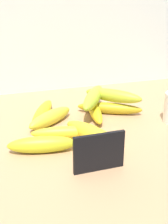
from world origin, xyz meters
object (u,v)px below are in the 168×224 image
Objects in this scene: banana_0 at (94,110)px; banana_6 at (42,113)px; chalkboard_sign at (99,154)px; banana_7 at (93,97)px; banana_2 at (109,108)px; banana_1 at (93,135)px; banana_8 at (113,96)px; banana_4 at (66,132)px; banana_3 at (50,118)px; banana_5 at (42,144)px.

banana_6 is at bearing 172.07° from banana_0.
chalkboard_sign is 0.53× the size of banana_7.
banana_0 is 4.91cm from banana_2.
banana_8 is at bearing 53.29° from banana_1.
banana_1 reaches higher than banana_0.
banana_8 reaches higher than banana_6.
banana_7 is at bearing 165.84° from banana_2.
chalkboard_sign is at bearing -104.36° from banana_1.
chalkboard_sign is at bearing -107.80° from banana_7.
banana_2 is 1.11× the size of banana_4.
banana_3 is 0.92× the size of banana_4.
banana_1 is 0.91× the size of banana_7.
banana_2 is 0.95× the size of banana_7.
chalkboard_sign reaches higher than banana_8.
banana_3 and banana_5 have the same top height.
banana_8 is at bearing 27.84° from banana_2.
banana_7 reaches higher than banana_1.
banana_5 is (-5.21, -14.82, -0.04)cm from banana_3.
banana_6 is 15.95cm from banana_7.
banana_4 is 22.50cm from banana_8.
banana_2 is at bearing -7.10° from banana_6.
banana_0 is 7.32cm from banana_8.
banana_0 is at bearing -7.93° from banana_6.
banana_1 is at bearing -63.99° from banana_6.
banana_7 is (-4.87, 1.23, 3.72)cm from banana_2.
banana_3 is (-18.92, -2.12, 0.27)cm from banana_2.
banana_1 reaches higher than banana_2.
banana_4 is 18.15cm from banana_7.
banana_6 is (-6.10, 30.48, -2.02)cm from chalkboard_sign.
banana_7 is at bearing 72.20° from chalkboard_sign.
banana_6 is (3.79, 19.48, -0.15)cm from banana_5.
banana_1 is (-6.33, -16.54, 0.44)cm from banana_0.
banana_3 is 15.71cm from banana_5.
banana_6 is (-1.42, 4.65, -0.18)cm from banana_3.
banana_3 is at bearing -73.04° from banana_6.
banana_1 is at bearing 3.47° from banana_5.
banana_2 is 4.05cm from banana_8.
banana_7 is 1.15× the size of banana_8.
banana_8 is at bearing 7.98° from banana_3.
banana_7 is at bearing 175.37° from banana_8.
banana_2 is 29.49cm from banana_5.
chalkboard_sign is 0.60× the size of banana_8.
banana_8 is at bearing 3.13° from banana_0.
banana_0 is at bearing 71.74° from chalkboard_sign.
banana_4 is (-16.93, -11.78, -0.14)cm from banana_2.
banana_3 is 20.78cm from banana_8.
chalkboard_sign is 0.58× the size of banana_1.
banana_8 is (6.26, 0.34, 3.79)cm from banana_0.
chalkboard_sign is at bearing -108.26° from banana_0.
banana_3 is (-7.70, 14.04, -0.12)cm from banana_1.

